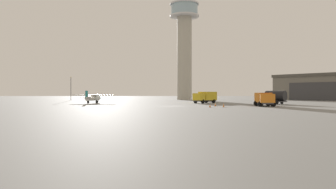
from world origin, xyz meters
TOP-DOWN VIEW (x-y plane):
  - ground_plane at (0.00, 0.00)m, footprint 400.00×400.00m
  - control_tower at (6.08, 58.15)m, footprint 10.84×10.84m
  - hangar at (54.05, 50.03)m, footprint 32.67×33.26m
  - airplane_white at (-19.27, 17.86)m, footprint 10.42×8.14m
  - truck_fuel_tanker_black at (23.06, 11.85)m, footprint 6.28×6.57m
  - truck_box_orange at (17.33, -0.42)m, footprint 3.71×6.41m
  - truck_box_yellow at (8.53, 17.36)m, footprint 6.43×6.38m
  - light_post_west at (-33.33, 47.48)m, footprint 0.44×0.44m
  - traffic_cone_near_left at (6.37, -4.76)m, footprint 0.36×0.36m
  - traffic_cone_near_right at (8.06, -0.25)m, footprint 0.36×0.36m
  - traffic_cone_mid_apron at (8.91, -4.03)m, footprint 0.36×0.36m

SIDE VIEW (x-z plane):
  - ground_plane at x=0.00m, z-range 0.00..0.00m
  - traffic_cone_near_left at x=6.37m, z-range 0.00..0.62m
  - traffic_cone_near_right at x=8.06m, z-range 0.00..0.67m
  - traffic_cone_mid_apron at x=8.91m, z-range 0.00..0.69m
  - airplane_white at x=-19.27m, z-range -0.10..2.96m
  - truck_box_orange at x=17.33m, z-range 0.20..2.77m
  - truck_box_yellow at x=8.53m, z-range 0.19..3.00m
  - truck_fuel_tanker_black at x=23.06m, z-range 0.16..3.20m
  - hangar at x=54.05m, z-range 0.02..9.12m
  - light_post_west at x=-33.33m, z-range 0.82..8.94m
  - control_tower at x=6.08m, z-range 1.92..42.04m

